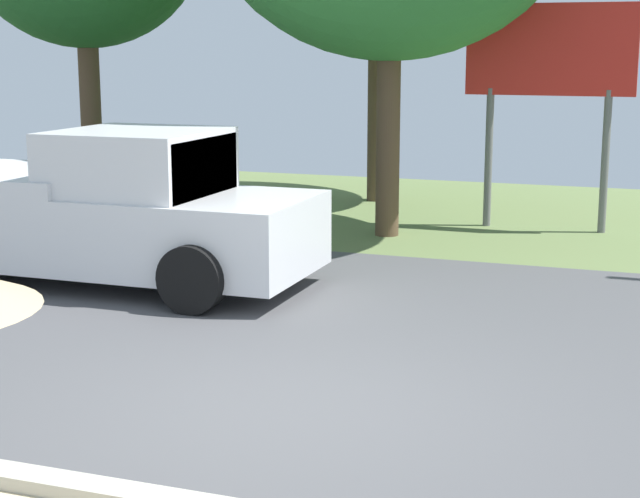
% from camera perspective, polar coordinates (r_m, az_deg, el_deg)
% --- Properties ---
extents(ground_plane, '(40.00, 22.00, 0.20)m').
position_cam_1_polar(ground_plane, '(10.94, 3.82, -4.02)').
color(ground_plane, '#4C4C4F').
extents(pickup_truck, '(5.20, 2.28, 1.88)m').
position_cam_1_polar(pickup_truck, '(12.58, -12.01, 2.08)').
color(pickup_truck, silver).
rests_on(pickup_truck, ground_plane).
extents(roadside_billboard, '(2.60, 0.12, 3.50)m').
position_cam_1_polar(roadside_billboard, '(16.14, 12.88, 10.06)').
color(roadside_billboard, slate).
rests_on(roadside_billboard, ground_plane).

